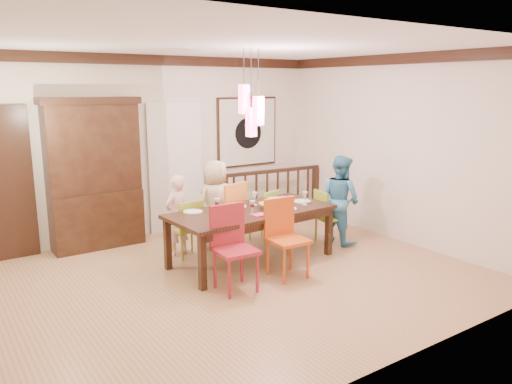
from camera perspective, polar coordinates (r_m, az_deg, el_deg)
floor at (r=6.52m, az=-2.27°, el=-9.77°), size 6.00×6.00×0.00m
ceiling at (r=6.07m, az=-2.51°, el=16.53°), size 6.00×6.00×0.00m
wall_back at (r=8.34m, az=-11.56°, el=5.11°), size 6.00×0.00×6.00m
wall_right at (r=8.12m, az=15.95°, el=4.70°), size 0.00×5.00×5.00m
crown_molding at (r=6.07m, az=-2.50°, el=15.78°), size 6.00×5.00×0.16m
white_doorway at (r=8.51m, az=-9.19°, el=2.60°), size 0.97×0.05×2.22m
painting at (r=9.14m, az=-0.99°, el=6.88°), size 1.25×0.06×1.25m
pendant_cluster at (r=6.68m, az=-0.55°, el=9.33°), size 0.27×0.21×1.14m
dining_table at (r=6.89m, az=-0.53°, el=-2.65°), size 2.35×1.17×0.75m
chair_far_left at (r=7.24m, az=-7.95°, el=-3.63°), size 0.38×0.38×0.84m
chair_far_mid at (r=7.54m, az=-3.53°, el=-2.07°), size 0.57×0.57×1.02m
chair_far_right at (r=7.90m, az=0.83°, el=-2.27°), size 0.46×0.46×0.82m
chair_near_left at (r=5.96m, az=-2.35°, el=-5.91°), size 0.49×0.49×1.03m
chair_near_mid at (r=6.38m, az=3.69°, el=-4.79°), size 0.48×0.48×1.01m
chair_end_right at (r=7.84m, az=8.46°, el=-2.40°), size 0.45×0.45×0.85m
china_hutch at (r=7.85m, az=-18.02°, el=2.01°), size 1.43×0.46×2.26m
balustrade at (r=9.00m, az=1.89°, el=-0.29°), size 2.10×0.22×0.96m
person_far_left at (r=7.30m, az=-9.02°, el=-2.65°), size 0.50×0.41×1.18m
person_far_mid at (r=7.59m, az=-4.62°, el=-1.34°), size 0.69×0.49×1.34m
person_end_right at (r=7.87m, az=9.62°, el=-0.83°), size 0.54×0.68×1.38m
serving_bowl at (r=6.92m, az=1.74°, el=-1.61°), size 0.39×0.39×0.08m
small_bowl at (r=6.83m, az=-2.88°, el=-1.89°), size 0.25×0.25×0.06m
cup_left at (r=6.48m, az=-3.60°, el=-2.46°), size 0.14×0.14×0.11m
cup_right at (r=7.28m, az=3.10°, el=-0.90°), size 0.12×0.12×0.09m
plate_far_left at (r=6.80m, az=-7.24°, el=-2.23°), size 0.26×0.26×0.01m
plate_far_mid at (r=7.03m, az=-2.19°, el=-1.66°), size 0.26×0.26×0.01m
plate_far_right at (r=7.50m, az=2.31°, el=-0.79°), size 0.26×0.26×0.01m
plate_near_left at (r=6.27m, az=-4.05°, el=-3.40°), size 0.26×0.26×0.01m
plate_near_mid at (r=6.92m, az=3.61°, el=-1.90°), size 0.26×0.26×0.01m
plate_end_right at (r=7.38m, az=5.28°, el=-1.04°), size 0.26×0.26×0.01m
wine_glass_a at (r=6.74m, az=-4.46°, el=-1.54°), size 0.08×0.08×0.19m
wine_glass_b at (r=7.12m, az=-0.16°, el=-0.76°), size 0.08×0.08×0.19m
wine_glass_c at (r=6.59m, az=-0.43°, el=-1.81°), size 0.08×0.08×0.19m
wine_glass_d at (r=7.18m, az=5.62°, el=-0.71°), size 0.08×0.08×0.19m
napkin at (r=6.58m, az=0.40°, el=-2.63°), size 0.18×0.14×0.01m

